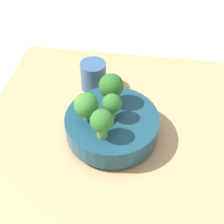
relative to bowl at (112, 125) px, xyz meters
The scene contains 8 objects.
ground_plane 0.10m from the bowl, 155.01° to the left, with size 6.00×6.00×0.00m, color silver.
table 0.07m from the bowl, 155.01° to the left, with size 0.82×0.83×0.05m.
bowl is the anchor object (origin of this frame).
broccoli_floret_front 0.11m from the bowl, 80.09° to the right, with size 0.07×0.07×0.09m.
broccoli_floret_center 0.08m from the bowl, 26.57° to the right, with size 0.05×0.05×0.08m.
broccoli_floret_right 0.10m from the bowl, 13.41° to the left, with size 0.06×0.06×0.08m.
broccoli_floret_back 0.11m from the bowl, 77.47° to the left, with size 0.06×0.06×0.08m.
cup 0.22m from the bowl, 66.00° to the right, with size 0.08×0.08×0.10m.
Camera 1 is at (-0.05, 0.56, 0.72)m, focal length 50.00 mm.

